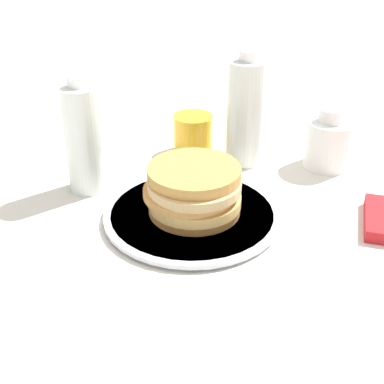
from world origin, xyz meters
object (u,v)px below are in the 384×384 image
at_px(plate, 192,214).
at_px(cream_jug, 329,142).
at_px(juice_glass, 193,134).
at_px(water_bottle_near, 83,139).
at_px(pancake_stack, 194,191).
at_px(water_bottle_mid, 246,112).

distance_m(plate, cream_jug, 0.31).
relative_size(juice_glass, water_bottle_near, 0.38).
xyz_separation_m(pancake_stack, water_bottle_mid, (0.18, -0.13, 0.05)).
height_order(juice_glass, water_bottle_near, water_bottle_near).
xyz_separation_m(plate, water_bottle_mid, (0.18, -0.13, 0.09)).
distance_m(pancake_stack, water_bottle_mid, 0.23).
xyz_separation_m(plate, water_bottle_near, (0.12, 0.16, 0.09)).
bearing_deg(plate, cream_jug, -63.36).
height_order(pancake_stack, juice_glass, pancake_stack).
bearing_deg(plate, pancake_stack, -123.74).
xyz_separation_m(juice_glass, cream_jug, (-0.10, -0.23, 0.01)).
bearing_deg(cream_jug, plate, 116.64).
relative_size(juice_glass, water_bottle_mid, 0.36).
height_order(cream_jug, water_bottle_mid, water_bottle_mid).
distance_m(cream_jug, water_bottle_mid, 0.16).
bearing_deg(pancake_stack, juice_glass, -9.61).
bearing_deg(water_bottle_mid, pancake_stack, 145.21).
relative_size(plate, pancake_stack, 1.83).
relative_size(pancake_stack, water_bottle_near, 0.75).
xyz_separation_m(plate, juice_glass, (0.24, -0.04, 0.03)).
relative_size(pancake_stack, cream_jug, 1.34).
height_order(plate, juice_glass, juice_glass).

